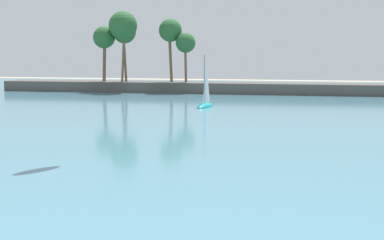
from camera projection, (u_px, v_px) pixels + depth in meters
The scene contains 3 objects.
sea at pixel (269, 105), 76.28m from camera, with size 220.00×117.33×0.06m, color teal.
palm_headland at pixel (248, 74), 94.84m from camera, with size 93.92×6.66×13.63m.
sailboat_near_shore at pixel (205, 102), 72.97m from camera, with size 2.04×5.00×7.05m.
Camera 1 is at (5.40, -10.57, 7.21)m, focal length 54.22 mm.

